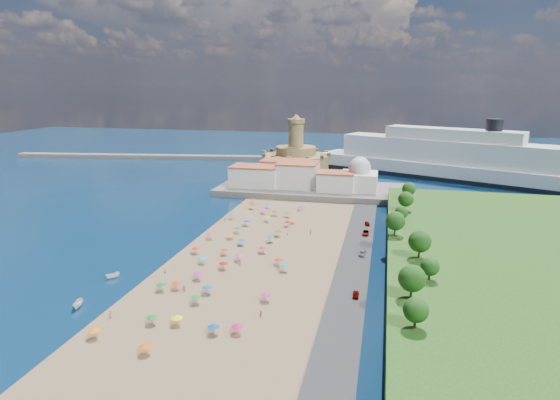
# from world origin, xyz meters

# --- Properties ---
(ground) EXTENTS (700.00, 700.00, 0.00)m
(ground) POSITION_xyz_m (0.00, 0.00, 0.00)
(ground) COLOR #071938
(ground) RESTS_ON ground
(terrace) EXTENTS (90.00, 36.00, 3.00)m
(terrace) POSITION_xyz_m (10.00, 73.00, 1.50)
(terrace) COLOR #59544C
(terrace) RESTS_ON ground
(jetty) EXTENTS (18.00, 70.00, 2.40)m
(jetty) POSITION_xyz_m (-12.00, 108.00, 1.20)
(jetty) COLOR #59544C
(jetty) RESTS_ON ground
(breakwater) EXTENTS (199.03, 34.77, 2.60)m
(breakwater) POSITION_xyz_m (-110.00, 153.00, 1.30)
(breakwater) COLOR #59544C
(breakwater) RESTS_ON ground
(waterfront_buildings) EXTENTS (57.00, 29.00, 11.00)m
(waterfront_buildings) POSITION_xyz_m (-3.05, 73.64, 7.88)
(waterfront_buildings) COLOR silver
(waterfront_buildings) RESTS_ON terrace
(domed_building) EXTENTS (16.00, 16.00, 15.00)m
(domed_building) POSITION_xyz_m (30.00, 71.00, 8.97)
(domed_building) COLOR silver
(domed_building) RESTS_ON terrace
(fortress) EXTENTS (40.00, 40.00, 32.40)m
(fortress) POSITION_xyz_m (-12.00, 138.00, 6.68)
(fortress) COLOR #9D864E
(fortress) RESTS_ON ground
(cruise_ship) EXTENTS (146.17, 81.57, 32.81)m
(cruise_ship) POSITION_xyz_m (74.82, 122.34, 9.72)
(cruise_ship) COLOR black
(cruise_ship) RESTS_ON ground
(beach_parasols) EXTENTS (32.32, 117.91, 2.20)m
(beach_parasols) POSITION_xyz_m (-0.71, -8.46, 2.15)
(beach_parasols) COLOR gray
(beach_parasols) RESTS_ON beach
(beachgoers) EXTENTS (35.59, 101.92, 1.87)m
(beachgoers) POSITION_xyz_m (-1.43, -3.07, 1.12)
(beachgoers) COLOR tan
(beachgoers) RESTS_ON beach
(moored_boats) EXTENTS (4.77, 20.86, 1.64)m
(moored_boats) POSITION_xyz_m (-25.92, -46.13, 0.78)
(moored_boats) COLOR white
(moored_boats) RESTS_ON ground
(parked_cars) EXTENTS (2.23, 62.87, 1.32)m
(parked_cars) POSITION_xyz_m (36.00, 1.65, 1.34)
(parked_cars) COLOR gray
(parked_cars) RESTS_ON promenade
(hillside_trees) EXTENTS (12.31, 107.02, 7.35)m
(hillside_trees) POSITION_xyz_m (48.58, -7.94, 10.11)
(hillside_trees) COLOR #382314
(hillside_trees) RESTS_ON hillside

